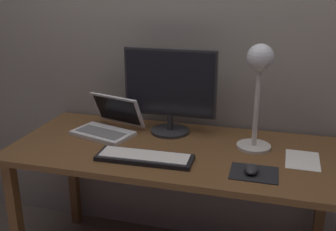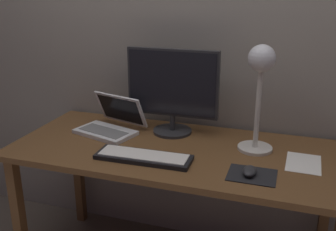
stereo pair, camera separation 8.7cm
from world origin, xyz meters
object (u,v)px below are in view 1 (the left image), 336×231
at_px(laptop, 110,122).
at_px(desk_lamp, 259,77).
at_px(monitor, 170,88).
at_px(keyboard_main, 145,157).
at_px(mouse, 251,169).

xyz_separation_m(laptop, desk_lamp, (0.76, -0.02, 0.30)).
height_order(monitor, keyboard_main, monitor).
distance_m(monitor, mouse, 0.63).
xyz_separation_m(monitor, desk_lamp, (0.45, -0.09, 0.11)).
bearing_deg(laptop, monitor, 13.40).
relative_size(monitor, keyboard_main, 1.09).
height_order(monitor, laptop, monitor).
bearing_deg(keyboard_main, mouse, -1.04).
distance_m(keyboard_main, laptop, 0.41).
xyz_separation_m(keyboard_main, mouse, (0.48, -0.01, 0.01)).
bearing_deg(mouse, desk_lamp, 91.51).
relative_size(monitor, mouse, 5.05).
height_order(keyboard_main, laptop, laptop).
bearing_deg(mouse, laptop, 158.98).
bearing_deg(keyboard_main, desk_lamp, 29.82).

